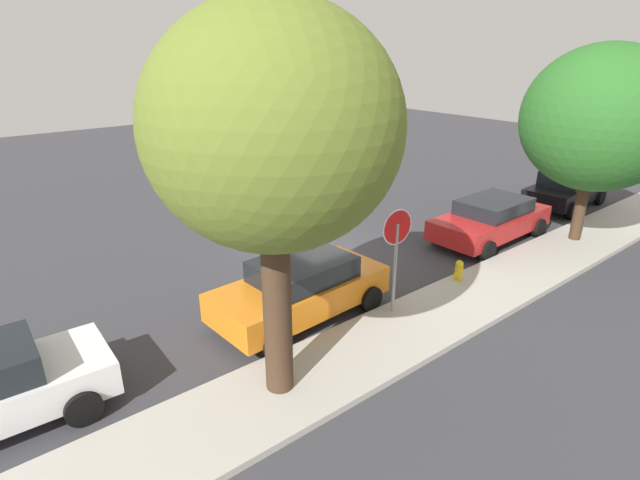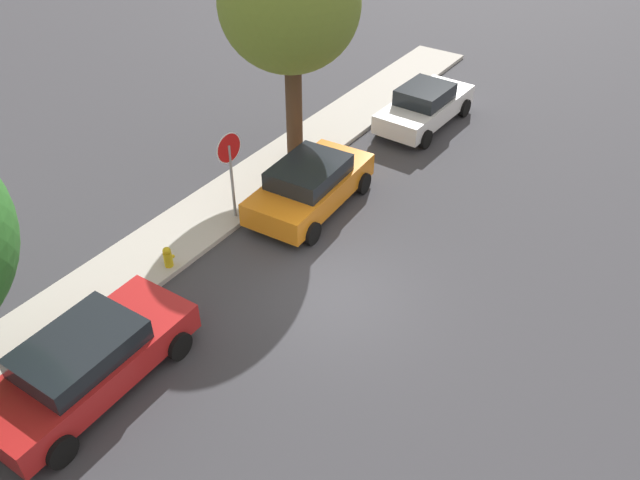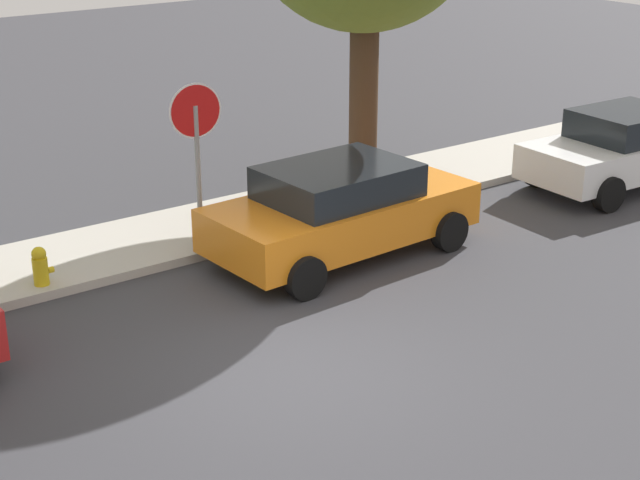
# 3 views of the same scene
# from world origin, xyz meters

# --- Properties ---
(ground_plane) EXTENTS (60.00, 60.00, 0.00)m
(ground_plane) POSITION_xyz_m (0.00, 0.00, 0.00)
(ground_plane) COLOR #38383D
(sidewalk_curb) EXTENTS (32.00, 2.13, 0.14)m
(sidewalk_curb) POSITION_xyz_m (0.00, 4.72, 0.07)
(sidewalk_curb) COLOR #B2ADA3
(sidewalk_curb) RESTS_ON ground_plane
(stop_sign) EXTENTS (0.84, 0.10, 2.71)m
(stop_sign) POSITION_xyz_m (1.03, 3.99, 1.89)
(stop_sign) COLOR gray
(stop_sign) RESTS_ON ground_plane
(parked_car_orange) EXTENTS (4.38, 2.27, 1.48)m
(parked_car_orange) POSITION_xyz_m (2.74, 2.60, 0.77)
(parked_car_orange) COLOR orange
(parked_car_orange) RESTS_ON ground_plane
(parked_car_red) EXTENTS (4.56, 2.15, 1.41)m
(parked_car_red) POSITION_xyz_m (-5.15, 2.56, 0.74)
(parked_car_red) COLOR red
(parked_car_red) RESTS_ON ground_plane
(parked_car_white) EXTENTS (4.40, 2.06, 1.47)m
(parked_car_white) POSITION_xyz_m (9.27, 2.25, 0.74)
(parked_car_white) COLOR white
(parked_car_white) RESTS_ON ground_plane
(street_tree_mid_block) EXTENTS (4.04, 4.04, 6.88)m
(street_tree_mid_block) POSITION_xyz_m (4.73, 4.65, 4.90)
(street_tree_mid_block) COLOR #422D1E
(street_tree_mid_block) RESTS_ON ground_plane
(fire_hydrant) EXTENTS (0.30, 0.22, 0.72)m
(fire_hydrant) POSITION_xyz_m (-1.60, 3.94, 0.36)
(fire_hydrant) COLOR gold
(fire_hydrant) RESTS_ON ground_plane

